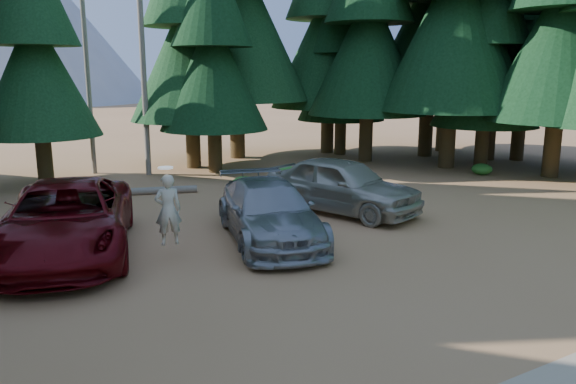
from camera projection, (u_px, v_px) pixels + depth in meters
name	position (u px, v px, depth m)	size (l,w,h in m)	color
ground	(310.00, 283.00, 12.06)	(160.00, 160.00, 0.00)	#A47145
forest_belt_north	(128.00, 174.00, 24.73)	(36.00, 7.00, 22.00)	black
forest_belt_east	(576.00, 182.00, 23.05)	(6.00, 22.00, 22.00)	black
snag_front	(141.00, 33.00, 23.43)	(0.24, 0.24, 12.00)	#75695E
snag_back	(86.00, 58.00, 23.93)	(0.20, 0.20, 10.00)	#75695E
red_pickup	(66.00, 220.00, 13.74)	(2.99, 6.48, 1.80)	#5F080D
silver_minivan_center	(269.00, 212.00, 14.97)	(2.20, 5.40, 1.57)	#999DA1
silver_minivan_right	(342.00, 185.00, 17.95)	(2.11, 5.23, 1.78)	#B7B2A3
frisbee_player	(168.00, 209.00, 13.40)	(0.70, 0.53, 1.89)	beige
log_left	(64.00, 216.00, 17.12)	(0.28, 0.28, 3.91)	#75695E
log_mid	(154.00, 191.00, 20.73)	(0.26, 0.26, 3.18)	#75695E
log_right	(309.00, 184.00, 21.73)	(0.35, 0.35, 5.44)	#75695E
shrub_far_left	(32.00, 226.00, 15.37)	(1.14, 1.14, 0.63)	#27671F
shrub_center_left	(83.00, 214.00, 16.48)	(1.32, 1.32, 0.73)	#27671F
shrub_center_right	(244.00, 183.00, 21.44)	(0.95, 0.95, 0.52)	#27671F
shrub_right	(267.00, 188.00, 20.64)	(0.84, 0.84, 0.46)	#27671F
shrub_far_right	(285.00, 174.00, 22.95)	(1.22, 1.22, 0.67)	#27671F
shrub_edge_east	(482.00, 169.00, 24.60)	(0.89, 0.89, 0.49)	#27671F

